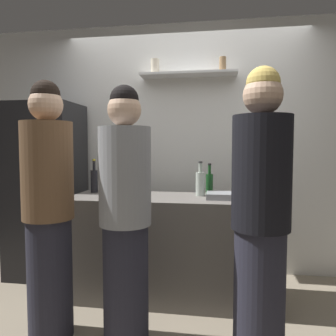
{
  "coord_description": "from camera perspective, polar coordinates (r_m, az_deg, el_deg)",
  "views": [
    {
      "loc": [
        0.35,
        -2.18,
        1.32
      ],
      "look_at": [
        -0.07,
        0.54,
        1.13
      ],
      "focal_mm": 34.28,
      "sensor_mm": 36.0,
      "label": 1
    }
  ],
  "objects": [
    {
      "name": "ground_plane",
      "position": [
        2.57,
        -0.28,
        -26.99
      ],
      "size": [
        5.28,
        5.28,
        0.0
      ],
      "primitive_type": "plane",
      "color": "gray"
    },
    {
      "name": "back_wall_assembly",
      "position": [
        3.45,
        2.99,
        3.58
      ],
      "size": [
        4.8,
        0.32,
        2.6
      ],
      "color": "white",
      "rests_on": "ground"
    },
    {
      "name": "refrigerator",
      "position": [
        3.52,
        -20.83,
        -3.68
      ],
      "size": [
        0.67,
        0.6,
        1.75
      ],
      "color": "black",
      "rests_on": "ground"
    },
    {
      "name": "counter",
      "position": [
        2.89,
        0.0,
        -13.81
      ],
      "size": [
        1.72,
        0.61,
        0.88
      ],
      "primitive_type": "cube",
      "color": "#66605B",
      "rests_on": "ground"
    },
    {
      "name": "baking_pan",
      "position": [
        2.73,
        10.45,
        -4.87
      ],
      "size": [
        0.34,
        0.24,
        0.05
      ],
      "primitive_type": "cube",
      "color": "gray",
      "rests_on": "counter"
    },
    {
      "name": "utensil_holder",
      "position": [
        2.98,
        12.66,
        -3.37
      ],
      "size": [
        0.1,
        0.1,
        0.22
      ],
      "color": "#B2B2B7",
      "rests_on": "counter"
    },
    {
      "name": "wine_bottle_dark_glass",
      "position": [
        3.12,
        -12.98,
        -2.1
      ],
      "size": [
        0.07,
        0.07,
        0.32
      ],
      "color": "black",
      "rests_on": "counter"
    },
    {
      "name": "wine_bottle_pale_glass",
      "position": [
        2.84,
        5.75,
        -2.64
      ],
      "size": [
        0.08,
        0.08,
        0.31
      ],
      "color": "#B2BFB2",
      "rests_on": "counter"
    },
    {
      "name": "wine_bottle_green_glass",
      "position": [
        2.93,
        7.38,
        -2.66
      ],
      "size": [
        0.06,
        0.06,
        0.28
      ],
      "color": "#19471E",
      "rests_on": "counter"
    },
    {
      "name": "water_bottle_plastic",
      "position": [
        2.78,
        16.4,
        -3.42
      ],
      "size": [
        0.09,
        0.09,
        0.21
      ],
      "color": "silver",
      "rests_on": "counter"
    },
    {
      "name": "person_blonde",
      "position": [
        1.97,
        16.12,
        -8.91
      ],
      "size": [
        0.34,
        0.34,
        1.77
      ],
      "rotation": [
        0.0,
        0.0,
        1.39
      ],
      "color": "#262633",
      "rests_on": "ground"
    },
    {
      "name": "person_grey_hoodie",
      "position": [
        2.15,
        -7.6,
        -8.75
      ],
      "size": [
        0.34,
        0.34,
        1.71
      ],
      "rotation": [
        0.0,
        0.0,
        5.91
      ],
      "color": "#262633",
      "rests_on": "ground"
    },
    {
      "name": "person_brown_jacket",
      "position": [
        2.34,
        -20.49,
        -7.22
      ],
      "size": [
        0.34,
        0.34,
        1.76
      ],
      "rotation": [
        0.0,
        0.0,
        0.9
      ],
      "color": "#262633",
      "rests_on": "ground"
    }
  ]
}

